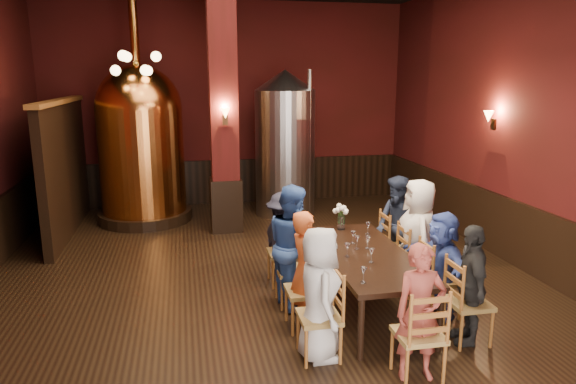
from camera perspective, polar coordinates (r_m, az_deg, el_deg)
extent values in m
plane|color=black|center=(7.38, -2.54, -10.27)|extent=(10.00, 10.00, 0.00)
cube|color=#480F11|center=(11.77, -6.58, 9.61)|extent=(8.00, 0.02, 4.50)
cube|color=#480F11|center=(2.11, 19.04, -5.80)|extent=(8.00, 0.02, 4.50)
cube|color=#480F11|center=(8.42, 25.48, 7.20)|extent=(0.02, 10.00, 4.50)
cube|color=black|center=(8.71, 24.17, -4.29)|extent=(0.08, 9.90, 1.00)
cube|color=black|center=(11.96, -6.34, 1.21)|extent=(7.90, 0.08, 1.00)
cube|color=#480F11|center=(9.56, -7.18, 8.87)|extent=(0.58, 0.58, 4.50)
cube|color=black|center=(10.28, -23.53, 2.27)|extent=(0.22, 3.50, 2.40)
cube|color=black|center=(6.49, 8.59, -6.90)|extent=(1.02, 2.41, 0.06)
cylinder|color=black|center=(5.52, 8.10, -14.84)|extent=(0.07, 0.07, 0.69)
cylinder|color=black|center=(5.85, 16.51, -13.61)|extent=(0.07, 0.07, 0.69)
cylinder|color=black|center=(7.53, 2.37, -6.99)|extent=(0.07, 0.07, 0.69)
cylinder|color=black|center=(7.77, 8.73, -6.49)|extent=(0.07, 0.07, 0.69)
imported|color=silver|center=(5.37, 3.51, -11.23)|extent=(0.48, 0.71, 1.42)
imported|color=#C95222|center=(5.97, 1.87, -8.69)|extent=(0.39, 0.55, 1.41)
imported|color=#2C4D95|center=(6.55, 0.57, -5.96)|extent=(0.47, 0.81, 1.58)
imported|color=black|center=(7.21, -0.53, -5.21)|extent=(0.75, 0.97, 1.32)
imported|color=black|center=(6.02, 19.61, -9.62)|extent=(0.53, 0.85, 1.35)
imported|color=#314595|center=(6.56, 16.62, -7.67)|extent=(0.52, 1.26, 1.32)
imported|color=beige|center=(7.08, 14.22, -4.90)|extent=(0.63, 0.85, 1.58)
imported|color=#1D253B|center=(7.67, 12.08, -3.77)|extent=(0.53, 0.79, 1.48)
imported|color=brown|center=(5.19, 14.46, -12.87)|extent=(0.52, 0.36, 1.36)
cylinder|color=black|center=(10.91, -15.53, -2.47)|extent=(1.86, 1.86, 0.21)
cylinder|color=orange|center=(10.68, -15.89, 3.44)|extent=(1.76, 1.76, 2.07)
sphere|color=orange|center=(10.57, -16.24, 8.98)|extent=(1.66, 1.66, 1.66)
cylinder|color=orange|center=(10.58, -16.75, 16.82)|extent=(0.17, 0.17, 1.35)
cylinder|color=#B2B2B7|center=(10.80, -0.32, 4.34)|extent=(1.55, 1.55, 2.60)
cone|color=#B2B2B7|center=(10.68, -0.33, 12.36)|extent=(1.25, 1.25, 0.42)
cylinder|color=#B2B2B7|center=(10.45, 2.37, 5.48)|extent=(0.08, 0.08, 2.91)
cylinder|color=white|center=(7.35, 5.93, -3.41)|extent=(0.11, 0.11, 0.20)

